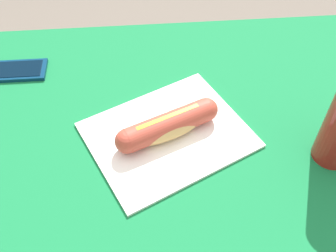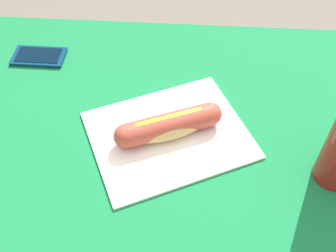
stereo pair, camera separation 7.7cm
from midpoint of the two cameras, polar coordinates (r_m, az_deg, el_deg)
dining_table at (r=0.89m, az=4.48°, el=-9.85°), size 1.14×0.84×0.77m
paper_wrapper at (r=0.79m, az=2.78°, el=-1.44°), size 0.37×0.34×0.01m
hot_dog at (r=0.77m, az=2.86°, el=-0.10°), size 0.20×0.12×0.05m
cell_phone at (r=0.99m, az=-15.82°, el=9.36°), size 0.12×0.07×0.01m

